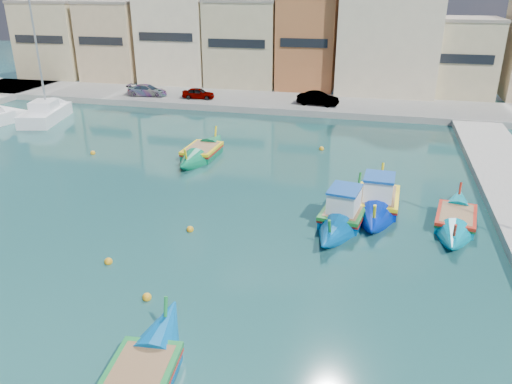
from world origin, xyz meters
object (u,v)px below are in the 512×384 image
(church_block, at_px, (391,15))
(yacht_north, at_px, (54,111))
(luzzu_cyan_mid, at_px, (456,220))
(luzzu_green, at_px, (202,153))
(luzzu_turquoise_cabin, at_px, (345,213))
(luzzu_blue_cabin, at_px, (378,201))

(church_block, relative_size, yacht_north, 1.56)
(luzzu_cyan_mid, height_order, luzzu_green, luzzu_green)
(luzzu_turquoise_cabin, xyz_separation_m, luzzu_blue_cabin, (1.60, 1.89, 0.02))
(church_block, relative_size, luzzu_green, 2.35)
(church_block, bearing_deg, luzzu_turquoise_cabin, -92.46)
(luzzu_blue_cabin, bearing_deg, luzzu_turquoise_cabin, -130.23)
(luzzu_blue_cabin, bearing_deg, yacht_north, 154.87)
(church_block, distance_m, luzzu_cyan_mid, 33.71)
(church_block, bearing_deg, yacht_north, -149.85)
(luzzu_blue_cabin, distance_m, luzzu_cyan_mid, 4.10)
(luzzu_green, bearing_deg, luzzu_cyan_mid, -23.87)
(luzzu_blue_cabin, relative_size, luzzu_green, 1.09)
(church_block, height_order, luzzu_cyan_mid, church_block)
(luzzu_cyan_mid, distance_m, yacht_north, 37.06)
(luzzu_blue_cabin, xyz_separation_m, yacht_north, (-29.88, 14.02, 0.11))
(yacht_north, bearing_deg, church_block, 30.15)
(luzzu_turquoise_cabin, relative_size, luzzu_blue_cabin, 1.06)
(luzzu_turquoise_cabin, relative_size, luzzu_green, 1.15)
(yacht_north, bearing_deg, luzzu_blue_cabin, -25.13)
(luzzu_green, bearing_deg, yacht_north, 155.47)
(luzzu_turquoise_cabin, xyz_separation_m, luzzu_green, (-10.74, 7.90, -0.08))
(luzzu_blue_cabin, height_order, yacht_north, yacht_north)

